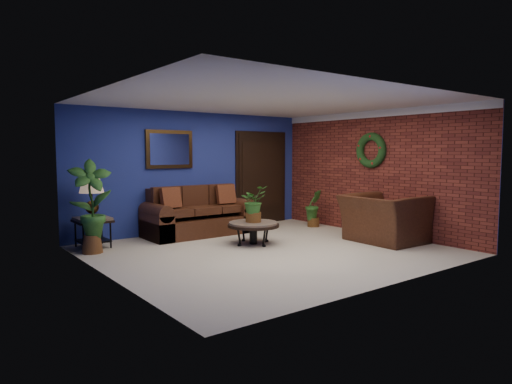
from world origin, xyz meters
TOP-DOWN VIEW (x-y plane):
  - floor at (0.00, 0.00)m, footprint 5.50×5.50m
  - wall_back at (0.00, 2.50)m, footprint 5.50×0.04m
  - wall_left at (-2.75, 0.00)m, footprint 0.04×5.00m
  - wall_right_brick at (2.75, 0.00)m, footprint 0.04×5.00m
  - ceiling at (0.00, 0.00)m, footprint 5.50×5.00m
  - crown_molding at (2.72, 0.00)m, footprint 0.03×5.00m
  - wall_mirror at (-0.60, 2.46)m, footprint 1.02×0.06m
  - closet_door at (1.75, 2.47)m, footprint 1.44×0.06m
  - wreath at (2.69, 0.05)m, footprint 0.16×0.72m
  - sofa at (-0.20, 2.08)m, footprint 2.18×0.94m
  - coffee_table at (0.12, 0.60)m, footprint 0.93×0.93m
  - end_table at (-2.30, 2.05)m, footprint 0.58×0.58m
  - table_lamp at (-2.30, 2.05)m, footprint 0.42×0.42m
  - side_chair at (0.03, 2.12)m, footprint 0.44×0.44m
  - armchair at (2.15, -0.71)m, footprint 1.22×1.39m
  - coffee_plant at (0.12, 0.60)m, footprint 0.51×0.46m
  - floor_plant at (2.35, 1.34)m, footprint 0.44×0.39m
  - tall_plant at (-2.45, 1.62)m, footprint 0.77×0.60m

SIDE VIEW (x-z plane):
  - floor at x=0.00m, z-range 0.00..0.00m
  - sofa at x=-0.20m, z-range -0.17..0.81m
  - coffee_table at x=0.12m, z-range 0.14..0.54m
  - end_table at x=-2.30m, z-range 0.14..0.67m
  - floor_plant at x=2.35m, z-range 0.02..0.85m
  - armchair at x=2.15m, z-range 0.00..0.87m
  - side_chair at x=0.03m, z-range 0.06..0.96m
  - coffee_plant at x=0.12m, z-range 0.43..1.09m
  - tall_plant at x=-2.45m, z-range 0.07..1.62m
  - table_lamp at x=-2.30m, z-range 0.63..1.33m
  - closet_door at x=1.75m, z-range -0.04..2.14m
  - wall_back at x=0.00m, z-range 0.00..2.50m
  - wall_left at x=-2.75m, z-range 0.00..2.50m
  - wall_right_brick at x=2.75m, z-range 0.00..2.50m
  - wreath at x=2.69m, z-range 1.34..2.06m
  - wall_mirror at x=-0.60m, z-range 1.33..2.10m
  - crown_molding at x=2.72m, z-range 2.36..2.50m
  - ceiling at x=0.00m, z-range 2.49..2.51m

